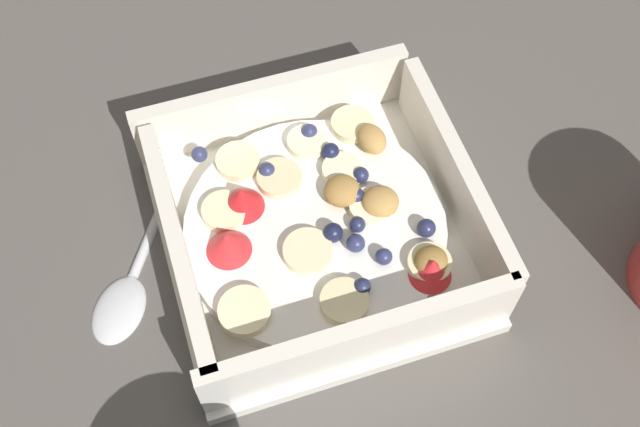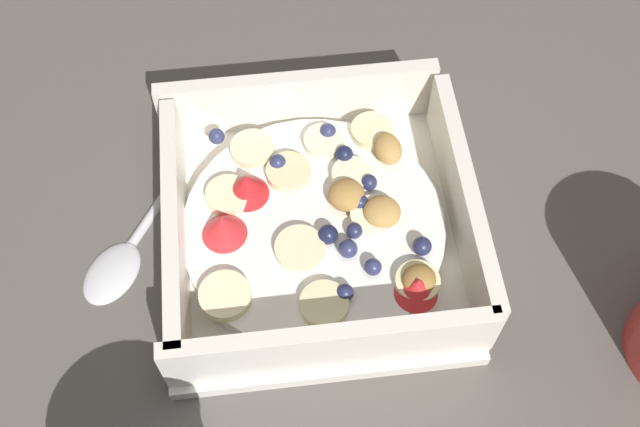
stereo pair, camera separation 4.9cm
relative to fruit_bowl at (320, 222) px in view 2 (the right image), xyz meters
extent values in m
plane|color=#56514C|center=(0.00, 0.00, -0.02)|extent=(2.40, 2.40, 0.00)
cube|color=white|center=(0.00, 0.00, -0.01)|extent=(0.19, 0.19, 0.01)
cube|color=white|center=(0.00, -0.09, 0.01)|extent=(0.19, 0.01, 0.06)
cube|color=white|center=(0.00, 0.09, 0.01)|extent=(0.19, 0.01, 0.06)
cube|color=white|center=(-0.09, 0.00, 0.01)|extent=(0.01, 0.17, 0.06)
cube|color=white|center=(0.09, 0.00, 0.01)|extent=(0.01, 0.17, 0.06)
cylinder|color=white|center=(0.00, 0.00, 0.00)|extent=(0.17, 0.17, 0.02)
cylinder|color=#F4EAB7|center=(0.06, -0.02, 0.01)|extent=(0.04, 0.04, 0.01)
cylinder|color=#F7EFC6|center=(-0.02, -0.03, 0.01)|extent=(0.03, 0.03, 0.01)
cylinder|color=#F7EFC6|center=(-0.01, -0.06, 0.01)|extent=(0.03, 0.03, 0.01)
cylinder|color=beige|center=(-0.05, 0.05, 0.01)|extent=(0.03, 0.03, 0.01)
cylinder|color=#F7EFC6|center=(-0.03, 0.00, 0.01)|extent=(0.03, 0.03, 0.01)
cylinder|color=#F4EAB7|center=(0.02, 0.02, 0.01)|extent=(0.04, 0.04, 0.01)
cylinder|color=#F4EAB7|center=(0.06, 0.05, 0.01)|extent=(0.04, 0.04, 0.01)
cylinder|color=#F4EAB7|center=(0.04, -0.06, 0.01)|extent=(0.04, 0.04, 0.01)
cylinder|color=beige|center=(-0.04, -0.06, 0.01)|extent=(0.04, 0.04, 0.01)
cylinder|color=beige|center=(0.00, 0.06, 0.01)|extent=(0.04, 0.04, 0.01)
cylinder|color=beige|center=(0.02, -0.03, 0.01)|extent=(0.04, 0.04, 0.01)
cone|color=red|center=(-0.05, 0.06, 0.02)|extent=(0.03, 0.03, 0.02)
cone|color=red|center=(0.06, 0.00, 0.02)|extent=(0.03, 0.03, 0.02)
cone|color=red|center=(0.04, -0.02, 0.02)|extent=(0.03, 0.03, 0.02)
sphere|color=navy|center=(0.02, -0.04, 0.01)|extent=(0.01, 0.01, 0.01)
sphere|color=navy|center=(-0.01, 0.03, 0.01)|extent=(0.01, 0.01, 0.01)
sphere|color=navy|center=(0.06, -0.07, 0.01)|extent=(0.01, 0.01, 0.01)
sphere|color=#191E3D|center=(-0.02, -0.04, 0.01)|extent=(0.01, 0.01, 0.01)
sphere|color=#23284C|center=(-0.01, 0.06, 0.01)|extent=(0.01, 0.01, 0.01)
sphere|color=#191E3D|center=(0.00, 0.02, 0.01)|extent=(0.01, 0.01, 0.01)
sphere|color=#23284C|center=(-0.02, 0.02, 0.01)|extent=(0.01, 0.01, 0.01)
sphere|color=#23284C|center=(-0.03, -0.02, 0.01)|extent=(0.01, 0.01, 0.01)
sphere|color=#23284C|center=(-0.03, -0.01, 0.01)|extent=(0.01, 0.01, 0.01)
sphere|color=#23284C|center=(-0.06, 0.03, 0.01)|extent=(0.01, 0.01, 0.01)
sphere|color=navy|center=(-0.03, 0.04, 0.01)|extent=(0.01, 0.01, 0.01)
sphere|color=navy|center=(-0.01, -0.06, 0.01)|extent=(0.01, 0.01, 0.01)
ellipsoid|color=#AD7F42|center=(-0.02, -0.01, 0.01)|extent=(0.03, 0.03, 0.02)
ellipsoid|color=tan|center=(-0.04, 0.01, 0.01)|extent=(0.03, 0.03, 0.01)
ellipsoid|color=olive|center=(-0.05, 0.05, 0.01)|extent=(0.03, 0.02, 0.01)
ellipsoid|color=tan|center=(-0.05, -0.04, 0.01)|extent=(0.02, 0.03, 0.02)
ellipsoid|color=silver|center=(0.14, 0.01, -0.01)|extent=(0.05, 0.06, 0.01)
cylinder|color=silver|center=(0.09, -0.06, -0.02)|extent=(0.07, 0.11, 0.01)
camera|label=1|loc=(0.08, 0.24, 0.44)|focal=43.54mm
camera|label=2|loc=(0.03, 0.25, 0.44)|focal=43.54mm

